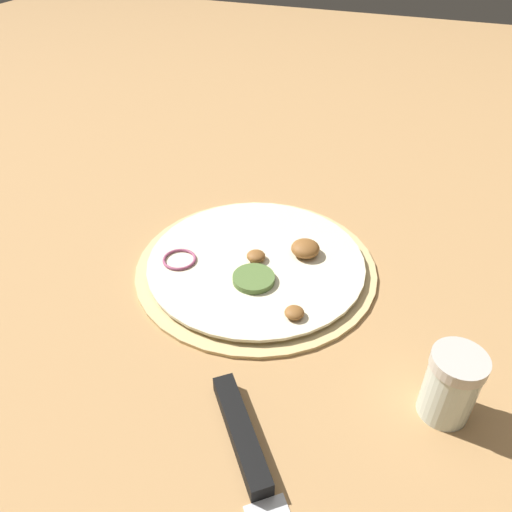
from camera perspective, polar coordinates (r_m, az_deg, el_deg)
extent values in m
plane|color=tan|center=(0.64, 0.00, -1.37)|extent=(3.00, 3.00, 0.00)
cylinder|color=#D6B77A|center=(0.64, 0.00, -1.04)|extent=(0.31, 0.31, 0.01)
cylinder|color=#EFE5C1|center=(0.64, 0.00, -0.57)|extent=(0.28, 0.28, 0.00)
ellipsoid|color=brown|center=(0.56, 4.41, -6.46)|extent=(0.02, 0.02, 0.01)
ellipsoid|color=brown|center=(0.63, 0.31, -0.03)|extent=(0.02, 0.02, 0.01)
torus|color=#A34C70|center=(0.64, -8.75, -0.38)|extent=(0.04, 0.04, 0.00)
cylinder|color=#567538|center=(0.60, -0.27, -2.59)|extent=(0.05, 0.05, 0.01)
ellipsoid|color=brown|center=(0.64, 5.66, 0.87)|extent=(0.04, 0.04, 0.02)
cube|color=black|center=(0.47, -1.73, -19.50)|extent=(0.10, 0.09, 0.02)
cylinder|color=silver|center=(0.50, 21.22, -14.03)|extent=(0.05, 0.05, 0.06)
cylinder|color=beige|center=(0.47, 22.25, -11.18)|extent=(0.05, 0.05, 0.01)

